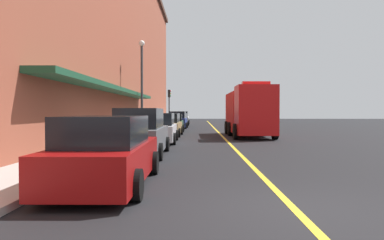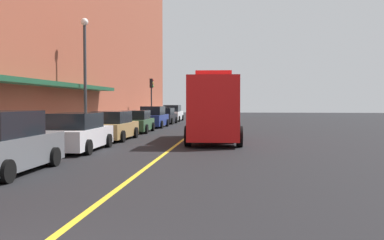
{
  "view_description": "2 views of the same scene",
  "coord_description": "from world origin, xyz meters",
  "px_view_note": "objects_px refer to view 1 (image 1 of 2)",
  "views": [
    {
      "loc": [
        -1.73,
        -6.26,
        1.75
      ],
      "look_at": [
        -2.08,
        14.37,
        1.26
      ],
      "focal_mm": 32.84,
      "sensor_mm": 36.0,
      "label": 1
    },
    {
      "loc": [
        2.84,
        -4.31,
        2.15
      ],
      "look_at": [
        0.14,
        22.92,
        0.97
      ],
      "focal_mm": 39.48,
      "sensor_mm": 36.0,
      "label": 2
    }
  ],
  "objects_px": {
    "parked_car_5": "(178,120)",
    "parking_meter_2": "(146,122)",
    "parking_meter_0": "(160,119)",
    "street_lamp_left": "(142,76)",
    "parked_car_4": "(173,123)",
    "parked_car_1": "(141,134)",
    "parked_car_3": "(168,125)",
    "traffic_light_near": "(169,100)",
    "fire_truck": "(248,112)",
    "parked_car_0": "(107,153)",
    "parking_meter_3": "(163,118)",
    "parked_car_2": "(159,129)",
    "parking_meter_1": "(101,130)",
    "parked_car_6": "(180,120)",
    "parked_car_7": "(182,118)"
  },
  "relations": [
    {
      "from": "parked_car_3",
      "to": "street_lamp_left",
      "type": "bearing_deg",
      "value": 61.27
    },
    {
      "from": "parking_meter_0",
      "to": "traffic_light_near",
      "type": "relative_size",
      "value": 0.31
    },
    {
      "from": "parked_car_3",
      "to": "parking_meter_0",
      "type": "relative_size",
      "value": 3.4
    },
    {
      "from": "parked_car_0",
      "to": "street_lamp_left",
      "type": "height_order",
      "value": "street_lamp_left"
    },
    {
      "from": "parking_meter_0",
      "to": "street_lamp_left",
      "type": "height_order",
      "value": "street_lamp_left"
    },
    {
      "from": "parking_meter_2",
      "to": "traffic_light_near",
      "type": "xyz_separation_m",
      "value": [
        0.06,
        18.75,
        2.1
      ]
    },
    {
      "from": "parked_car_4",
      "to": "fire_truck",
      "type": "bearing_deg",
      "value": -138.29
    },
    {
      "from": "parked_car_1",
      "to": "parked_car_5",
      "type": "distance_m",
      "value": 23.05
    },
    {
      "from": "street_lamp_left",
      "to": "parked_car_4",
      "type": "bearing_deg",
      "value": 67.67
    },
    {
      "from": "parked_car_3",
      "to": "parked_car_7",
      "type": "xyz_separation_m",
      "value": [
        -0.04,
        23.5,
        0.07
      ]
    },
    {
      "from": "parked_car_2",
      "to": "parking_meter_0",
      "type": "relative_size",
      "value": 3.57
    },
    {
      "from": "parked_car_0",
      "to": "parked_car_6",
      "type": "distance_m",
      "value": 34.63
    },
    {
      "from": "parked_car_3",
      "to": "parked_car_5",
      "type": "height_order",
      "value": "parked_car_5"
    },
    {
      "from": "parked_car_1",
      "to": "parked_car_2",
      "type": "height_order",
      "value": "parked_car_1"
    },
    {
      "from": "parked_car_7",
      "to": "street_lamp_left",
      "type": "bearing_deg",
      "value": 174.86
    },
    {
      "from": "parked_car_3",
      "to": "street_lamp_left",
      "type": "xyz_separation_m",
      "value": [
        -2.03,
        1.16,
        3.63
      ]
    },
    {
      "from": "parked_car_6",
      "to": "parking_meter_1",
      "type": "xyz_separation_m",
      "value": [
        -1.42,
        -29.78,
        0.32
      ]
    },
    {
      "from": "parking_meter_0",
      "to": "parking_meter_3",
      "type": "height_order",
      "value": "same"
    },
    {
      "from": "parked_car_5",
      "to": "parking_meter_2",
      "type": "xyz_separation_m",
      "value": [
        -1.46,
        -12.47,
        0.23
      ]
    },
    {
      "from": "parked_car_2",
      "to": "traffic_light_near",
      "type": "relative_size",
      "value": 1.1
    },
    {
      "from": "parked_car_4",
      "to": "parking_meter_0",
      "type": "bearing_deg",
      "value": 27.7
    },
    {
      "from": "parked_car_3",
      "to": "street_lamp_left",
      "type": "distance_m",
      "value": 4.32
    },
    {
      "from": "fire_truck",
      "to": "parking_meter_1",
      "type": "relative_size",
      "value": 5.98
    },
    {
      "from": "fire_truck",
      "to": "street_lamp_left",
      "type": "bearing_deg",
      "value": -101.35
    },
    {
      "from": "parked_car_3",
      "to": "parked_car_7",
      "type": "distance_m",
      "value": 23.5
    },
    {
      "from": "parking_meter_1",
      "to": "parking_meter_3",
      "type": "relative_size",
      "value": 1.0
    },
    {
      "from": "parked_car_4",
      "to": "street_lamp_left",
      "type": "height_order",
      "value": "street_lamp_left"
    },
    {
      "from": "parking_meter_2",
      "to": "traffic_light_near",
      "type": "height_order",
      "value": "traffic_light_near"
    },
    {
      "from": "parking_meter_3",
      "to": "parked_car_6",
      "type": "bearing_deg",
      "value": 77.44
    },
    {
      "from": "parking_meter_3",
      "to": "parked_car_4",
      "type": "bearing_deg",
      "value": -75.55
    },
    {
      "from": "fire_truck",
      "to": "parking_meter_3",
      "type": "xyz_separation_m",
      "value": [
        -7.18,
        11.56,
        -0.67
      ]
    },
    {
      "from": "traffic_light_near",
      "to": "parked_car_1",
      "type": "bearing_deg",
      "value": -87.49
    },
    {
      "from": "parking_meter_1",
      "to": "parking_meter_2",
      "type": "xyz_separation_m",
      "value": [
        0.0,
        11.41,
        0.0
      ]
    },
    {
      "from": "parked_car_1",
      "to": "parked_car_5",
      "type": "bearing_deg",
      "value": -0.51
    },
    {
      "from": "parked_car_6",
      "to": "parking_meter_0",
      "type": "distance_m",
      "value": 9.36
    },
    {
      "from": "parked_car_6",
      "to": "traffic_light_near",
      "type": "bearing_deg",
      "value": 76.25
    },
    {
      "from": "parked_car_5",
      "to": "street_lamp_left",
      "type": "relative_size",
      "value": 0.63
    },
    {
      "from": "parked_car_4",
      "to": "parking_meter_0",
      "type": "distance_m",
      "value": 2.85
    },
    {
      "from": "parked_car_4",
      "to": "fire_truck",
      "type": "relative_size",
      "value": 0.54
    },
    {
      "from": "parked_car_4",
      "to": "parking_meter_3",
      "type": "relative_size",
      "value": 3.25
    },
    {
      "from": "parked_car_1",
      "to": "parked_car_2",
      "type": "relative_size",
      "value": 1.01
    },
    {
      "from": "parked_car_5",
      "to": "parked_car_0",
      "type": "bearing_deg",
      "value": -178.77
    },
    {
      "from": "fire_truck",
      "to": "parking_meter_0",
      "type": "bearing_deg",
      "value": -141.55
    },
    {
      "from": "parking_meter_0",
      "to": "parked_car_7",
      "type": "bearing_deg",
      "value": 84.72
    },
    {
      "from": "parked_car_1",
      "to": "parked_car_4",
      "type": "xyz_separation_m",
      "value": [
        0.03,
        17.23,
        -0.14
      ]
    },
    {
      "from": "parked_car_4",
      "to": "parked_car_6",
      "type": "height_order",
      "value": "parked_car_4"
    },
    {
      "from": "parked_car_6",
      "to": "parking_meter_3",
      "type": "bearing_deg",
      "value": 169.53
    },
    {
      "from": "traffic_light_near",
      "to": "parked_car_4",
      "type": "bearing_deg",
      "value": -83.8
    },
    {
      "from": "parked_car_1",
      "to": "parked_car_3",
      "type": "xyz_separation_m",
      "value": [
        0.08,
        11.25,
        -0.11
      ]
    },
    {
      "from": "parked_car_1",
      "to": "fire_truck",
      "type": "height_order",
      "value": "fire_truck"
    }
  ]
}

